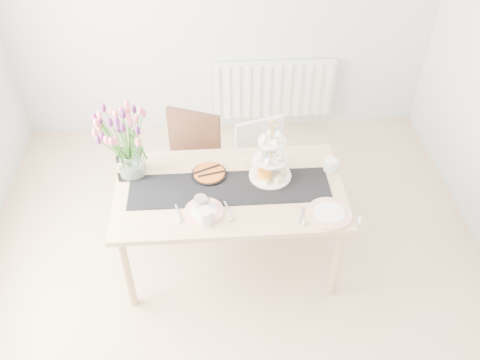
{
  "coord_description": "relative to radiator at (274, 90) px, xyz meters",
  "views": [
    {
      "loc": [
        -0.12,
        -2.14,
        3.16
      ],
      "look_at": [
        0.05,
        0.4,
        0.87
      ],
      "focal_mm": 38.0,
      "sensor_mm": 36.0,
      "label": 1
    }
  ],
  "objects": [
    {
      "name": "table_runner",
      "position": [
        -0.52,
        -1.74,
        0.3
      ],
      "size": [
        1.4,
        0.35,
        0.01
      ],
      "primitive_type": "cube",
      "color": "black",
      "rests_on": "dining_table"
    },
    {
      "name": "plate_left",
      "position": [
        -0.71,
        -1.96,
        0.31
      ],
      "size": [
        0.33,
        0.33,
        0.01
      ],
      "primitive_type": "cylinder",
      "rotation": [
        0.0,
        0.0,
        0.31
      ],
      "color": "silver",
      "rests_on": "dining_table"
    },
    {
      "name": "mug_grey",
      "position": [
        -0.72,
        -1.92,
        0.35
      ],
      "size": [
        0.12,
        0.12,
        0.1
      ],
      "primitive_type": "cylinder",
      "rotation": [
        0.0,
        0.0,
        0.56
      ],
      "color": "gray",
      "rests_on": "dining_table"
    },
    {
      "name": "mug_white",
      "position": [
        -0.7,
        -2.05,
        0.36
      ],
      "size": [
        0.11,
        0.11,
        0.11
      ],
      "primitive_type": "cylinder",
      "rotation": [
        0.0,
        0.0,
        -0.15
      ],
      "color": "silver",
      "rests_on": "dining_table"
    },
    {
      "name": "dining_table",
      "position": [
        -0.52,
        -1.74,
        0.22
      ],
      "size": [
        1.6,
        0.9,
        0.75
      ],
      "color": "tan",
      "rests_on": "ground"
    },
    {
      "name": "radiator",
      "position": [
        0.0,
        0.0,
        0.0
      ],
      "size": [
        1.2,
        0.08,
        0.6
      ],
      "primitive_type": "cube",
      "color": "white",
      "rests_on": "room_shell"
    },
    {
      "name": "cream_jug",
      "position": [
        0.21,
        -1.59,
        0.35
      ],
      "size": [
        0.11,
        0.11,
        0.09
      ],
      "primitive_type": "cylinder",
      "rotation": [
        0.0,
        0.0,
        0.23
      ],
      "color": "white",
      "rests_on": "dining_table"
    },
    {
      "name": "plate_right",
      "position": [
        0.12,
        -2.03,
        0.31
      ],
      "size": [
        0.38,
        0.38,
        0.02
      ],
      "primitive_type": "cylinder",
      "rotation": [
        0.0,
        0.0,
        -0.34
      ],
      "color": "white",
      "rests_on": "dining_table"
    },
    {
      "name": "chair_brown",
      "position": [
        -0.82,
        -1.11,
        0.08
      ],
      "size": [
        0.58,
        0.58,
        0.9
      ],
      "rotation": [
        0.0,
        0.0,
        -0.37
      ],
      "color": "#382014",
      "rests_on": "ground"
    },
    {
      "name": "tulip_vase",
      "position": [
        -1.21,
        -1.53,
        0.66
      ],
      "size": [
        0.65,
        0.65,
        0.55
      ],
      "rotation": [
        0.0,
        0.0,
        0.39
      ],
      "color": "silver",
      "rests_on": "dining_table"
    },
    {
      "name": "tart_tin",
      "position": [
        -0.66,
        -1.59,
        0.31
      ],
      "size": [
        0.25,
        0.25,
        0.03
      ],
      "rotation": [
        0.0,
        0.0,
        -0.02
      ],
      "color": "black",
      "rests_on": "dining_table"
    },
    {
      "name": "chair_white",
      "position": [
        -0.22,
        -1.14,
        0.03
      ],
      "size": [
        0.51,
        0.51,
        0.83
      ],
      "rotation": [
        0.0,
        0.0,
        0.28
      ],
      "color": "silver",
      "rests_on": "ground"
    },
    {
      "name": "cake_stand",
      "position": [
        -0.23,
        -1.63,
        0.43
      ],
      "size": [
        0.3,
        0.3,
        0.44
      ],
      "rotation": [
        0.0,
        0.0,
        0.03
      ],
      "color": "gold",
      "rests_on": "dining_table"
    },
    {
      "name": "teapot",
      "position": [
        -0.29,
        -1.55,
        0.37
      ],
      "size": [
        0.26,
        0.23,
        0.15
      ],
      "primitive_type": null,
      "rotation": [
        0.0,
        0.0,
        -0.22
      ],
      "color": "white",
      "rests_on": "dining_table"
    },
    {
      "name": "room_shell",
      "position": [
        -0.5,
        -2.19,
        0.85
      ],
      "size": [
        4.5,
        4.5,
        4.5
      ],
      "color": "tan",
      "rests_on": "ground"
    },
    {
      "name": "mug_orange",
      "position": [
        -0.27,
        -1.68,
        0.35
      ],
      "size": [
        0.12,
        0.12,
        0.11
      ],
      "primitive_type": "cylinder",
      "rotation": [
        0.0,
        0.0,
        1.2
      ],
      "color": "orange",
      "rests_on": "dining_table"
    }
  ]
}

